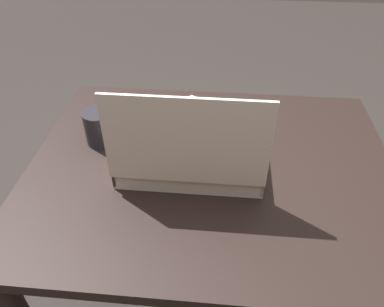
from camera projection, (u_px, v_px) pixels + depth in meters
dining_table at (209, 198)px, 1.08m from camera, size 0.97×0.78×0.76m
donut_box at (192, 152)px, 0.96m from camera, size 0.37×0.27×0.27m
coffee_mug at (100, 126)px, 1.05m from camera, size 0.09×0.09×0.10m
paper_napkin at (203, 110)px, 1.21m from camera, size 0.19×0.17×0.01m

